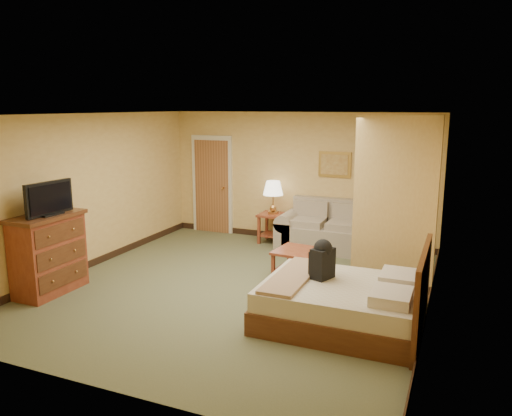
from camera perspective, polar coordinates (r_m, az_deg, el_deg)
The scene contains 17 objects.
floor at distance 7.68m, azimuth -2.24°, elevation -9.14°, with size 6.00×6.00×0.00m, color brown.
ceiling at distance 7.18m, azimuth -2.41°, elevation 10.65°, with size 6.00×6.00×0.00m, color white.
back_wall at distance 10.08m, azimuth 4.92°, elevation 3.48°, with size 5.50×0.02×2.60m, color tan.
left_wall at distance 8.83m, azimuth -18.73°, elevation 1.74°, with size 0.02×6.00×2.60m, color tan.
right_wall at distance 6.66m, azimuth 19.65°, elevation -1.38°, with size 0.02×6.00×2.60m, color tan.
partition at distance 7.62m, azimuth 15.57°, elevation 0.44°, with size 1.20×0.15×2.60m, color tan.
door at distance 10.84m, azimuth -5.03°, elevation 2.62°, with size 0.94×0.16×2.10m.
baseboard at distance 10.32m, azimuth 4.78°, elevation -3.36°, with size 5.50×0.02×0.12m, color black.
loveseat at distance 9.68m, azimuth 8.17°, elevation -2.93°, with size 1.88×0.87×0.95m.
side_table at distance 10.06m, azimuth 1.94°, elevation -1.77°, with size 0.54×0.54×0.59m.
table_lamp at distance 9.92m, azimuth 1.97°, elevation 2.19°, with size 0.40×0.40×0.66m.
coffee_table at distance 8.07m, azimuth 4.87°, elevation -5.68°, with size 0.78×0.78×0.45m.
wall_picture at distance 9.82m, azimuth 8.97°, elevation 4.93°, with size 0.64×0.04×0.50m.
dresser at distance 7.94m, azimuth -22.62°, elevation -4.82°, with size 0.58×1.11×1.18m.
tv at distance 7.69m, azimuth -22.57°, elevation 0.92°, with size 0.22×0.80×0.49m.
bed at distance 6.46m, azimuth 10.30°, elevation -10.61°, with size 1.98×1.67×1.08m.
backpack at distance 6.49m, azimuth 7.63°, elevation -5.67°, with size 0.29×0.35×0.52m.
Camera 1 is at (3.05, -6.50, 2.72)m, focal length 35.00 mm.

